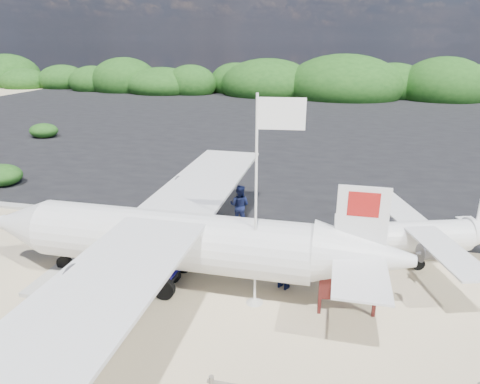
{
  "coord_description": "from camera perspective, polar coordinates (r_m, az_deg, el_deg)",
  "views": [
    {
      "loc": [
        5.41,
        -12.41,
        8.29
      ],
      "look_at": [
        1.37,
        4.88,
        1.89
      ],
      "focal_mm": 32.0,
      "sensor_mm": 36.0,
      "label": 1
    }
  ],
  "objects": [
    {
      "name": "flagpole",
      "position": [
        14.71,
        1.95,
        -14.5
      ],
      "size": [
        1.43,
        0.72,
        6.86
      ],
      "primitive_type": null,
      "rotation": [
        0.0,
        0.0,
        0.11
      ],
      "color": "white",
      "rests_on": "ground"
    },
    {
      "name": "asphalt_apron",
      "position": [
        43.55,
        5.85,
        8.75
      ],
      "size": [
        90.0,
        50.0,
        0.04
      ],
      "primitive_type": null,
      "color": "#B2B2B2",
      "rests_on": "ground"
    },
    {
      "name": "aircraft_large",
      "position": [
        33.33,
        23.1,
        3.81
      ],
      "size": [
        17.82,
        17.82,
        5.32
      ],
      "primitive_type": null,
      "rotation": [
        0.0,
        0.0,
        3.15
      ],
      "color": "#B2B2B2",
      "rests_on": "ground"
    },
    {
      "name": "aircraft_small",
      "position": [
        43.76,
        -3.68,
        8.86
      ],
      "size": [
        8.62,
        8.62,
        2.46
      ],
      "primitive_type": null,
      "rotation": [
        0.0,
        0.0,
        3.46
      ],
      "color": "#B2B2B2",
      "rests_on": "ground"
    },
    {
      "name": "ground",
      "position": [
        15.88,
        -9.04,
        -11.93
      ],
      "size": [
        160.0,
        160.0,
        0.0
      ],
      "primitive_type": "plane",
      "color": "beige"
    },
    {
      "name": "baggage_cart",
      "position": [
        15.96,
        -12.62,
        -12.03
      ],
      "size": [
        2.6,
        1.57,
        1.26
      ],
      "primitive_type": null,
      "rotation": [
        0.0,
        0.0,
        -0.05
      ],
      "color": "#0E0BA9",
      "rests_on": "ground"
    },
    {
      "name": "crew_b",
      "position": [
        19.83,
        -0.06,
        -1.8
      ],
      "size": [
        1.05,
        0.86,
        1.97
      ],
      "primitive_type": "imported",
      "rotation": [
        0.0,
        0.0,
        3.01
      ],
      "color": "#141C4B",
      "rests_on": "ground"
    },
    {
      "name": "crew_c",
      "position": [
        15.06,
        5.88,
        -9.77
      ],
      "size": [
        1.12,
        0.81,
        1.76
      ],
      "primitive_type": "imported",
      "rotation": [
        0.0,
        0.0,
        2.72
      ],
      "color": "#141C4B",
      "rests_on": "ground"
    },
    {
      "name": "vegetation_band",
      "position": [
        68.14,
        8.72,
        12.62
      ],
      "size": [
        124.0,
        8.0,
        4.4
      ],
      "primitive_type": null,
      "color": "#B2B2B2",
      "rests_on": "ground"
    },
    {
      "name": "signboard",
      "position": [
        14.56,
        13.9,
        -15.55
      ],
      "size": [
        1.93,
        0.44,
        1.58
      ],
      "primitive_type": null,
      "rotation": [
        0.0,
        0.0,
        0.14
      ],
      "color": "maroon",
      "rests_on": "ground"
    },
    {
      "name": "crew_a",
      "position": [
        17.12,
        -5.87,
        -5.77
      ],
      "size": [
        0.79,
        0.67,
        1.85
      ],
      "primitive_type": "imported",
      "rotation": [
        0.0,
        0.0,
        3.54
      ],
      "color": "#141C4B",
      "rests_on": "ground"
    }
  ]
}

